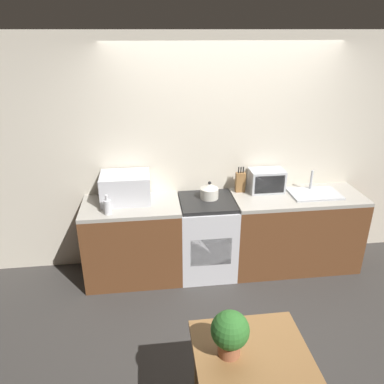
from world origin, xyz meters
The scene contains 13 objects.
ground_plane centered at (0.00, 0.00, 0.00)m, with size 16.00×16.00×0.00m, color #33302D.
wall_back centered at (0.00, 0.97, 1.30)m, with size 10.00×0.06×2.60m.
counter_left_run centered at (-1.03, 0.63, 0.45)m, with size 1.04×0.62×0.90m.
counter_right_run centered at (0.82, 0.63, 0.45)m, with size 1.45×0.62×0.90m.
stove_range centered at (-0.21, 0.62, 0.45)m, with size 0.61×0.62×0.90m.
kettle centered at (-0.18, 0.68, 0.98)m, with size 0.20×0.20×0.20m.
microwave centered at (-1.07, 0.72, 1.05)m, with size 0.52×0.39×0.31m.
bottle centered at (-1.25, 0.43, 0.98)m, with size 0.08×0.08×0.21m.
knife_block centered at (0.20, 0.82, 1.02)m, with size 0.11×0.06×0.30m.
toaster_oven centered at (0.50, 0.79, 1.03)m, with size 0.38×0.25×0.26m.
sink_basin centered at (1.01, 0.63, 0.91)m, with size 0.55×0.36×0.24m.
dining_table centered at (-0.23, -1.33, 0.62)m, with size 0.74×0.72×0.72m.
potted_plant centered at (-0.38, -1.29, 0.90)m, with size 0.24×0.24×0.31m.
Camera 1 is at (-0.83, -3.00, 2.61)m, focal length 35.00 mm.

